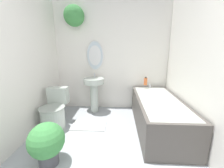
# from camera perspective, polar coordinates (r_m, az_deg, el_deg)

# --- Properties ---
(wall_back) EXTENTS (2.63, 0.42, 2.40)m
(wall_back) POSITION_cam_1_polar(r_m,az_deg,el_deg) (3.16, -2.66, 13.52)
(wall_back) COLOR silver
(wall_back) RESTS_ON ground_plane
(wall_left) EXTENTS (0.06, 2.86, 2.40)m
(wall_left) POSITION_cam_1_polar(r_m,az_deg,el_deg) (2.30, -36.60, 7.21)
(wall_left) COLOR silver
(wall_left) RESTS_ON ground_plane
(wall_right) EXTENTS (0.06, 2.86, 2.40)m
(wall_right) POSITION_cam_1_polar(r_m,az_deg,el_deg) (2.10, 35.28, 7.04)
(wall_right) COLOR silver
(wall_right) RESTS_ON ground_plane
(toilet) EXTENTS (0.43, 0.58, 0.69)m
(toilet) POSITION_cam_1_polar(r_m,az_deg,el_deg) (2.70, -22.89, -10.91)
(toilet) COLOR #B2BCB2
(toilet) RESTS_ON ground_plane
(pedestal_sink) EXTENTS (0.44, 0.44, 0.87)m
(pedestal_sink) POSITION_cam_1_polar(r_m,az_deg,el_deg) (3.05, -7.47, -1.95)
(pedestal_sink) COLOR #B2BCB2
(pedestal_sink) RESTS_ON ground_plane
(bathtub) EXTENTS (0.74, 1.67, 0.61)m
(bathtub) POSITION_cam_1_polar(r_m,az_deg,el_deg) (2.60, 18.54, -11.40)
(bathtub) COLOR #4C4742
(bathtub) RESTS_ON ground_plane
(shampoo_bottle) EXTENTS (0.07, 0.07, 0.18)m
(shampoo_bottle) POSITION_cam_1_polar(r_m,az_deg,el_deg) (3.11, 13.77, 1.10)
(shampoo_bottle) COLOR #DB6633
(shampoo_bottle) RESTS_ON bathtub
(potted_plant) EXTENTS (0.42, 0.42, 0.54)m
(potted_plant) POSITION_cam_1_polar(r_m,az_deg,el_deg) (1.92, -25.49, -20.90)
(potted_plant) COLOR #47474C
(potted_plant) RESTS_ON ground_plane
(bath_mat) EXTENTS (0.62, 0.35, 0.02)m
(bath_mat) POSITION_cam_1_polar(r_m,az_deg,el_deg) (2.68, -9.57, -16.58)
(bath_mat) COLOR silver
(bath_mat) RESTS_ON ground_plane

